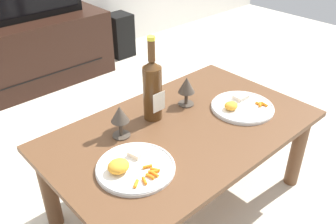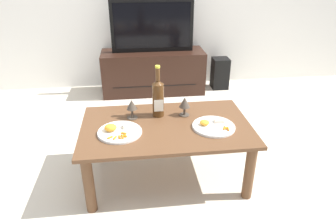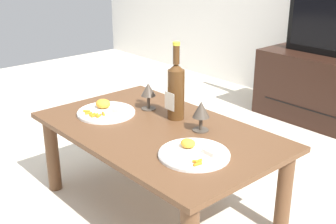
{
  "view_description": "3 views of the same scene",
  "coord_description": "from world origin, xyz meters",
  "px_view_note": "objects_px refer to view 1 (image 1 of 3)",
  "views": [
    {
      "loc": [
        -0.93,
        -0.91,
        1.33
      ],
      "look_at": [
        -0.04,
        0.05,
        0.52
      ],
      "focal_mm": 38.5,
      "sensor_mm": 36.0,
      "label": 1
    },
    {
      "loc": [
        -0.21,
        -1.87,
        1.48
      ],
      "look_at": [
        0.02,
        0.05,
        0.52
      ],
      "focal_mm": 32.74,
      "sensor_mm": 36.0,
      "label": 2
    },
    {
      "loc": [
        1.46,
        -1.22,
        1.25
      ],
      "look_at": [
        0.03,
        0.04,
        0.52
      ],
      "focal_mm": 46.78,
      "sensor_mm": 36.0,
      "label": 3
    }
  ],
  "objects_px": {
    "goblet_right": "(187,87)",
    "wine_bottle": "(152,88)",
    "tv_stand": "(31,54)",
    "floor_speaker": "(120,35)",
    "dining_table": "(182,141)",
    "goblet_left": "(120,116)",
    "dinner_plate_right": "(242,106)",
    "dinner_plate_left": "(134,167)"
  },
  "relations": [
    {
      "from": "floor_speaker",
      "to": "dining_table",
      "type": "bearing_deg",
      "value": -117.17
    },
    {
      "from": "dining_table",
      "to": "tv_stand",
      "type": "distance_m",
      "value": 1.69
    },
    {
      "from": "dining_table",
      "to": "floor_speaker",
      "type": "relative_size",
      "value": 3.06
    },
    {
      "from": "tv_stand",
      "to": "dinner_plate_right",
      "type": "bearing_deg",
      "value": -80.87
    },
    {
      "from": "goblet_left",
      "to": "tv_stand",
      "type": "bearing_deg",
      "value": 80.11
    },
    {
      "from": "floor_speaker",
      "to": "goblet_right",
      "type": "bearing_deg",
      "value": -114.72
    },
    {
      "from": "tv_stand",
      "to": "floor_speaker",
      "type": "relative_size",
      "value": 3.15
    },
    {
      "from": "goblet_left",
      "to": "wine_bottle",
      "type": "bearing_deg",
      "value": 5.71
    },
    {
      "from": "goblet_right",
      "to": "dinner_plate_right",
      "type": "relative_size",
      "value": 0.49
    },
    {
      "from": "dinner_plate_right",
      "to": "floor_speaker",
      "type": "bearing_deg",
      "value": 72.39
    },
    {
      "from": "floor_speaker",
      "to": "dinner_plate_right",
      "type": "height_order",
      "value": "dinner_plate_right"
    },
    {
      "from": "wine_bottle",
      "to": "goblet_left",
      "type": "xyz_separation_m",
      "value": [
        -0.19,
        -0.02,
        -0.05
      ]
    },
    {
      "from": "goblet_left",
      "to": "dinner_plate_left",
      "type": "distance_m",
      "value": 0.24
    },
    {
      "from": "goblet_right",
      "to": "tv_stand",
      "type": "bearing_deg",
      "value": 94.26
    },
    {
      "from": "tv_stand",
      "to": "dinner_plate_right",
      "type": "xyz_separation_m",
      "value": [
        0.28,
        -1.75,
        0.2
      ]
    },
    {
      "from": "tv_stand",
      "to": "wine_bottle",
      "type": "distance_m",
      "value": 1.57
    },
    {
      "from": "dinner_plate_left",
      "to": "wine_bottle",
      "type": "bearing_deg",
      "value": 38.04
    },
    {
      "from": "wine_bottle",
      "to": "dinner_plate_left",
      "type": "bearing_deg",
      "value": -141.96
    },
    {
      "from": "dining_table",
      "to": "wine_bottle",
      "type": "distance_m",
      "value": 0.28
    },
    {
      "from": "wine_bottle",
      "to": "goblet_right",
      "type": "xyz_separation_m",
      "value": [
        0.19,
        -0.02,
        -0.06
      ]
    },
    {
      "from": "dinner_plate_right",
      "to": "goblet_right",
      "type": "bearing_deg",
      "value": 129.02
    },
    {
      "from": "dining_table",
      "to": "wine_bottle",
      "type": "height_order",
      "value": "wine_bottle"
    },
    {
      "from": "tv_stand",
      "to": "goblet_left",
      "type": "relative_size",
      "value": 8.46
    },
    {
      "from": "tv_stand",
      "to": "dinner_plate_left",
      "type": "relative_size",
      "value": 4.1
    },
    {
      "from": "floor_speaker",
      "to": "wine_bottle",
      "type": "distance_m",
      "value": 1.85
    },
    {
      "from": "goblet_left",
      "to": "goblet_right",
      "type": "relative_size",
      "value": 1.0
    },
    {
      "from": "dinner_plate_left",
      "to": "dinner_plate_right",
      "type": "bearing_deg",
      "value": -0.03
    },
    {
      "from": "goblet_left",
      "to": "dinner_plate_right",
      "type": "bearing_deg",
      "value": -20.44
    },
    {
      "from": "floor_speaker",
      "to": "dinner_plate_right",
      "type": "xyz_separation_m",
      "value": [
        -0.56,
        -1.78,
        0.26
      ]
    },
    {
      "from": "dining_table",
      "to": "tv_stand",
      "type": "xyz_separation_m",
      "value": [
        0.04,
        1.68,
        -0.11
      ]
    },
    {
      "from": "floor_speaker",
      "to": "goblet_left",
      "type": "xyz_separation_m",
      "value": [
        -1.12,
        -1.57,
        0.35
      ]
    },
    {
      "from": "tv_stand",
      "to": "dinner_plate_left",
      "type": "distance_m",
      "value": 1.8
    },
    {
      "from": "goblet_left",
      "to": "goblet_right",
      "type": "bearing_deg",
      "value": -0.0
    },
    {
      "from": "goblet_right",
      "to": "wine_bottle",
      "type": "bearing_deg",
      "value": 174.29
    },
    {
      "from": "goblet_left",
      "to": "dining_table",
      "type": "bearing_deg",
      "value": -29.75
    },
    {
      "from": "dinner_plate_left",
      "to": "goblet_right",
      "type": "bearing_deg",
      "value": 23.17
    },
    {
      "from": "dinner_plate_right",
      "to": "goblet_left",
      "type": "bearing_deg",
      "value": 159.56
    },
    {
      "from": "tv_stand",
      "to": "goblet_right",
      "type": "height_order",
      "value": "goblet_right"
    },
    {
      "from": "goblet_right",
      "to": "dinner_plate_left",
      "type": "xyz_separation_m",
      "value": [
        -0.48,
        -0.21,
        -0.08
      ]
    },
    {
      "from": "dining_table",
      "to": "goblet_left",
      "type": "xyz_separation_m",
      "value": [
        -0.23,
        0.13,
        0.17
      ]
    },
    {
      "from": "tv_stand",
      "to": "dinner_plate_left",
      "type": "height_order",
      "value": "tv_stand"
    },
    {
      "from": "dining_table",
      "to": "dinner_plate_left",
      "type": "relative_size",
      "value": 3.98
    }
  ]
}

